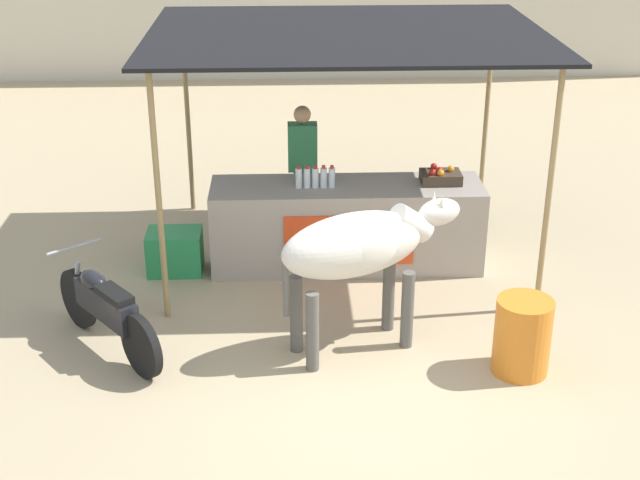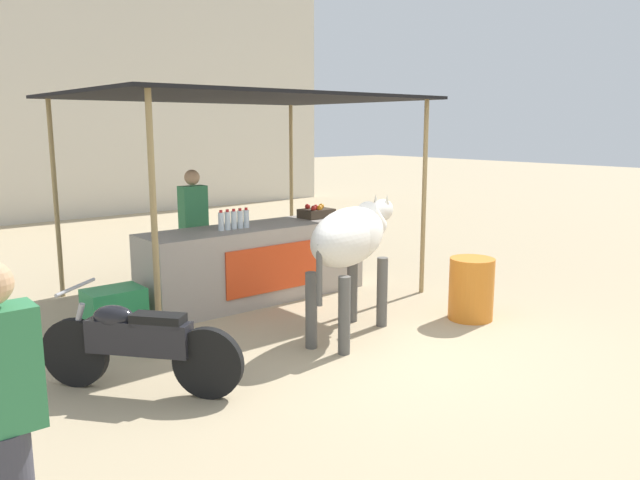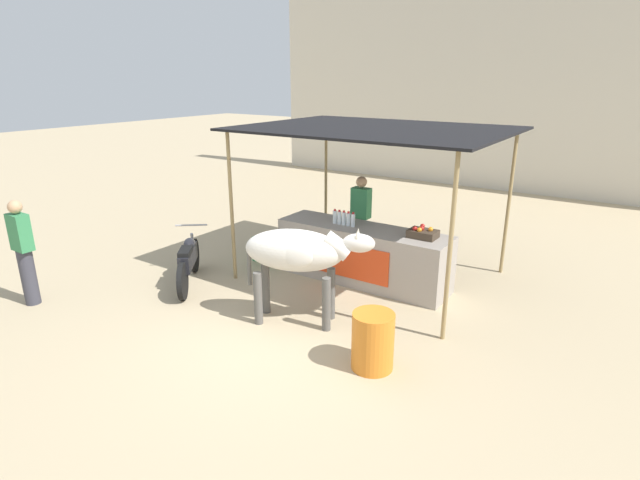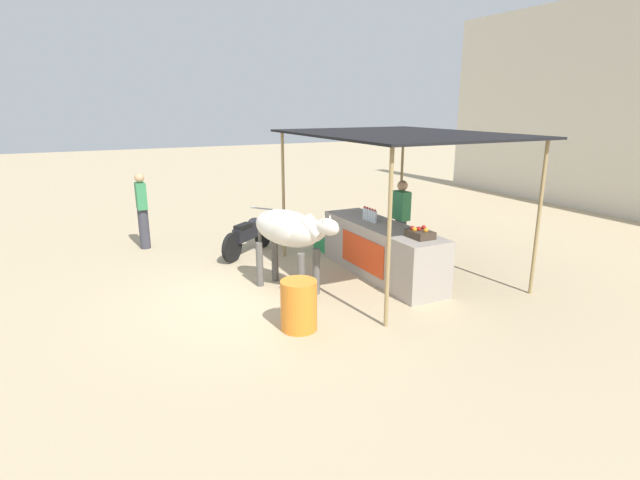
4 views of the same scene
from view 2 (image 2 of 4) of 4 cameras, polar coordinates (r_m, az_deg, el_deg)
ground_plane at (r=6.52m, az=5.27°, el=-9.43°), size 60.00×60.00×0.00m
building_wall_far at (r=16.01m, az=-24.51°, el=12.35°), size 16.00×0.50×6.01m
stall_counter at (r=8.02m, az=-5.83°, el=-2.08°), size 3.00×0.82×0.96m
stall_awning at (r=8.09m, az=-7.33°, el=12.23°), size 4.20×3.20×2.58m
water_bottle_row at (r=7.69m, az=-7.88°, el=1.84°), size 0.43×0.07×0.25m
fruit_crate at (r=8.58m, az=-0.35°, el=2.52°), size 0.44×0.32×0.18m
vendor_behind_counter at (r=8.35m, az=-11.45°, el=0.84°), size 0.34×0.22×1.65m
cooler_box at (r=7.14m, az=-18.27°, el=-6.12°), size 0.60×0.44×0.48m
water_barrel at (r=7.40m, az=13.66°, el=-4.35°), size 0.51×0.51×0.72m
cow at (r=6.52m, az=2.96°, el=0.02°), size 1.82×1.04×1.44m
motorcycle_parked at (r=5.47m, az=-16.39°, el=-9.01°), size 1.19×1.45×0.90m
passerby_on_street at (r=3.22m, az=-26.94°, el=-15.72°), size 0.34×0.22×1.65m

